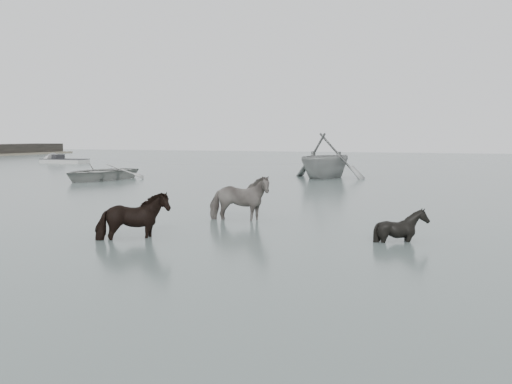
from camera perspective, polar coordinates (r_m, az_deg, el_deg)
ground at (r=12.52m, az=-1.60°, el=-5.19°), size 140.00×140.00×0.00m
pony_pinto at (r=15.79m, az=-1.69°, el=-0.20°), size 1.89×1.16×1.49m
pony_dark at (r=13.19m, az=-12.17°, el=-1.73°), size 1.62×1.72×1.38m
pony_black at (r=13.10m, az=14.35°, el=-2.37°), size 1.21×1.12×1.13m
rowboat_lead at (r=31.54m, az=-15.41°, el=2.09°), size 3.93×5.17×1.00m
rowboat_trail at (r=31.93m, az=7.02°, el=3.75°), size 5.54×6.01×2.64m
skiff_outer at (r=51.59m, az=-18.60°, el=3.16°), size 5.58×1.63×0.75m
skiff_mid at (r=42.58m, az=6.97°, el=2.95°), size 3.93×5.30×0.75m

